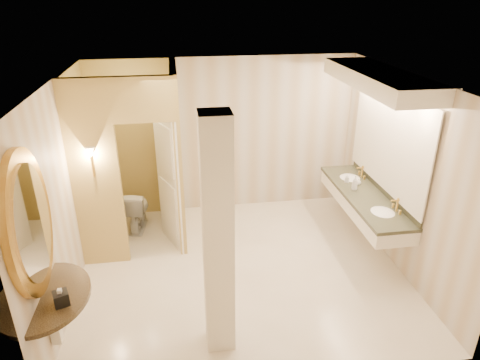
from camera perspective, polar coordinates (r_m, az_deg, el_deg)
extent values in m
plane|color=white|center=(6.30, 0.17, -11.76)|extent=(4.50, 4.50, 0.00)
plane|color=white|center=(5.19, 0.20, 13.10)|extent=(4.50, 4.50, 0.00)
cube|color=beige|center=(7.46, -2.21, 5.85)|extent=(4.50, 0.02, 2.70)
cube|color=beige|center=(3.92, 4.83, -12.78)|extent=(4.50, 0.02, 2.70)
cube|color=beige|center=(5.74, -22.60, -1.94)|extent=(0.02, 4.00, 2.70)
cube|color=beige|center=(6.33, 20.73, 0.79)|extent=(0.02, 4.00, 2.70)
cube|color=#CFBE6C|center=(6.71, -8.26, 3.46)|extent=(0.10, 1.50, 2.70)
cube|color=#CFBE6C|center=(6.12, -18.69, 0.28)|extent=(0.65, 0.10, 2.70)
cube|color=#CFBE6C|center=(5.70, -12.83, 10.43)|extent=(0.80, 0.10, 0.60)
cube|color=white|center=(6.47, -9.43, -0.30)|extent=(0.36, 0.76, 2.10)
cylinder|color=gold|center=(5.98, -19.04, 1.76)|extent=(0.03, 0.03, 0.30)
cone|color=white|center=(5.91, -19.30, 3.55)|extent=(0.14, 0.14, 0.14)
cube|color=white|center=(6.77, 16.18, -2.82)|extent=(0.60, 2.18, 0.24)
cube|color=black|center=(6.72, 16.29, -1.91)|extent=(0.64, 2.22, 0.05)
cube|color=black|center=(6.81, 18.51, -1.20)|extent=(0.03, 2.18, 0.10)
ellipsoid|color=white|center=(6.26, 18.43, -4.42)|extent=(0.40, 0.44, 0.15)
cylinder|color=gold|center=(6.30, 20.21, -3.20)|extent=(0.03, 0.03, 0.22)
ellipsoid|color=white|center=(7.21, 14.41, -0.02)|extent=(0.40, 0.44, 0.15)
cylinder|color=gold|center=(7.24, 15.97, 1.02)|extent=(0.03, 0.03, 0.22)
cube|color=white|center=(6.53, 19.36, 4.99)|extent=(0.03, 2.18, 1.40)
cube|color=white|center=(6.19, 18.20, 12.72)|extent=(0.75, 2.38, 0.22)
cylinder|color=black|center=(4.90, -24.69, -14.02)|extent=(1.14, 1.14, 0.05)
cube|color=white|center=(5.07, -23.63, -16.72)|extent=(0.10, 0.10, 0.60)
cylinder|color=gold|center=(4.45, -26.34, -5.30)|extent=(0.07, 1.14, 1.14)
cylinder|color=white|center=(4.44, -25.85, -5.28)|extent=(0.02, 0.91, 0.91)
cube|color=white|center=(4.41, -2.97, -8.09)|extent=(0.31, 0.31, 2.70)
cube|color=black|center=(4.66, -22.75, -14.34)|extent=(0.18, 0.18, 0.14)
imported|color=white|center=(7.30, -13.72, -3.78)|extent=(0.49, 0.75, 0.71)
imported|color=beige|center=(7.00, 14.07, 0.24)|extent=(0.08, 0.08, 0.13)
imported|color=silver|center=(6.96, 15.54, -0.20)|extent=(0.10, 0.10, 0.11)
imported|color=#C6B28C|center=(6.75, 15.09, -0.34)|extent=(0.10, 0.11, 0.23)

